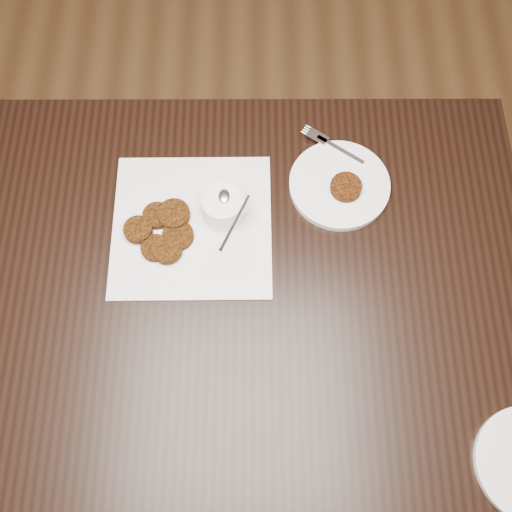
{
  "coord_description": "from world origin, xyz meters",
  "views": [
    {
      "loc": [
        0.06,
        -0.31,
        1.89
      ],
      "look_at": [
        0.06,
        0.16,
        0.8
      ],
      "focal_mm": 42.07,
      "sensor_mm": 36.0,
      "label": 1
    }
  ],
  "objects_px": {
    "plate_with_patty": "(340,183)",
    "table": "(206,331)",
    "sauce_ramekin": "(222,199)",
    "napkin": "(192,225)"
  },
  "relations": [
    {
      "from": "table",
      "to": "sauce_ramekin",
      "type": "xyz_separation_m",
      "value": [
        0.06,
        0.15,
        0.44
      ]
    },
    {
      "from": "napkin",
      "to": "sauce_ramekin",
      "type": "xyz_separation_m",
      "value": [
        0.07,
        0.03,
        0.07
      ]
    },
    {
      "from": "napkin",
      "to": "plate_with_patty",
      "type": "distance_m",
      "value": 0.33
    },
    {
      "from": "napkin",
      "to": "table",
      "type": "bearing_deg",
      "value": -87.62
    },
    {
      "from": "plate_with_patty",
      "to": "table",
      "type": "bearing_deg",
      "value": -145.02
    },
    {
      "from": "sauce_ramekin",
      "to": "plate_with_patty",
      "type": "relative_size",
      "value": 0.58
    },
    {
      "from": "sauce_ramekin",
      "to": "napkin",
      "type": "bearing_deg",
      "value": -157.06
    },
    {
      "from": "sauce_ramekin",
      "to": "plate_with_patty",
      "type": "xyz_separation_m",
      "value": [
        0.25,
        0.07,
        -0.05
      ]
    },
    {
      "from": "sauce_ramekin",
      "to": "plate_with_patty",
      "type": "height_order",
      "value": "sauce_ramekin"
    },
    {
      "from": "napkin",
      "to": "plate_with_patty",
      "type": "height_order",
      "value": "plate_with_patty"
    }
  ]
}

